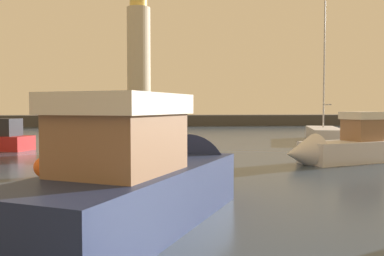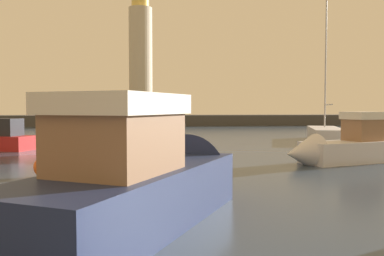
% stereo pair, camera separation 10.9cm
% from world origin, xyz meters
% --- Properties ---
extents(ground_plane, '(220.00, 220.00, 0.00)m').
position_xyz_m(ground_plane, '(0.00, 29.33, 0.00)').
color(ground_plane, '#2D3D51').
extents(breakwater, '(83.49, 4.93, 1.53)m').
position_xyz_m(breakwater, '(0.00, 58.66, 0.77)').
color(breakwater, '#423F3D').
rests_on(breakwater, ground_plane).
extents(lighthouse, '(3.35, 3.35, 18.76)m').
position_xyz_m(lighthouse, '(-3.68, 58.66, 10.42)').
color(lighthouse, beige).
rests_on(lighthouse, breakwater).
extents(motorboat_1, '(2.84, 9.03, 3.68)m').
position_xyz_m(motorboat_1, '(-1.80, 24.55, 1.07)').
color(motorboat_1, '#1E284C').
rests_on(motorboat_1, ground_plane).
extents(motorboat_2, '(6.43, 3.61, 2.76)m').
position_xyz_m(motorboat_2, '(6.38, 16.82, 0.75)').
color(motorboat_2, silver).
rests_on(motorboat_2, ground_plane).
extents(motorboat_3, '(6.26, 8.95, 3.38)m').
position_xyz_m(motorboat_3, '(-2.51, 8.00, 0.97)').
color(motorboat_3, '#1E284C').
rests_on(motorboat_3, ground_plane).
extents(sailboat_moored, '(4.36, 7.88, 11.17)m').
position_xyz_m(sailboat_moored, '(11.30, 29.38, 0.57)').
color(sailboat_moored, silver).
rests_on(sailboat_moored, ground_plane).
extents(mooring_buoy, '(0.79, 0.79, 0.79)m').
position_xyz_m(mooring_buoy, '(-6.61, 14.13, 0.39)').
color(mooring_buoy, '#EA5919').
rests_on(mooring_buoy, ground_plane).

